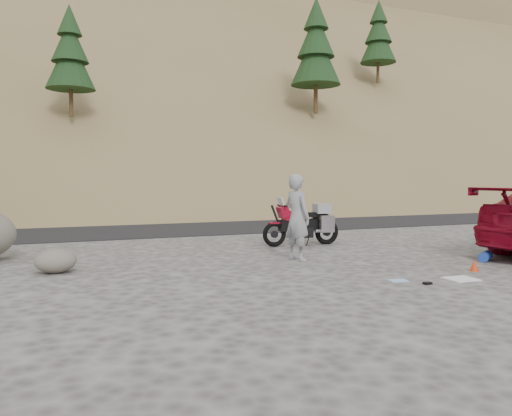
# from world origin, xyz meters

# --- Properties ---
(ground) EXTENTS (140.00, 140.00, 0.00)m
(ground) POSITION_xyz_m (0.00, 0.00, 0.00)
(ground) COLOR #474441
(ground) RESTS_ON ground
(road) EXTENTS (120.00, 7.00, 0.05)m
(road) POSITION_xyz_m (0.00, 9.00, 0.00)
(road) COLOR black
(road) RESTS_ON ground
(hillside) EXTENTS (120.00, 73.00, 46.72)m
(hillside) POSITION_xyz_m (-0.05, 40.88, 11.08)
(hillside) COLOR brown
(hillside) RESTS_ON ground
(motorcycle) EXTENTS (2.06, 0.61, 1.22)m
(motorcycle) POSITION_xyz_m (1.00, 2.75, 0.52)
(motorcycle) COLOR black
(motorcycle) RESTS_ON ground
(man) EXTENTS (0.58, 0.73, 1.74)m
(man) POSITION_xyz_m (-0.20, 0.81, 0.00)
(man) COLOR gray
(man) RESTS_ON ground
(small_rock) EXTENTS (0.88, 0.83, 0.43)m
(small_rock) POSITION_xyz_m (-4.73, 1.17, 0.21)
(small_rock) COLOR #534D47
(small_rock) RESTS_ON ground
(gear_white_cloth) EXTENTS (0.50, 0.45, 0.02)m
(gear_white_cloth) POSITION_xyz_m (1.43, -1.93, 0.01)
(gear_white_cloth) COLOR white
(gear_white_cloth) RESTS_ON ground
(gear_blue_mat) EXTENTS (0.51, 0.42, 0.19)m
(gear_blue_mat) POSITION_xyz_m (3.26, -0.70, 0.10)
(gear_blue_mat) COLOR #1A3A9F
(gear_blue_mat) RESTS_ON ground
(gear_funnel) EXTENTS (0.17, 0.17, 0.20)m
(gear_funnel) POSITION_xyz_m (2.19, -1.46, 0.10)
(gear_funnel) COLOR red
(gear_funnel) RESTS_ON ground
(gear_glove_a) EXTENTS (0.13, 0.09, 0.04)m
(gear_glove_a) POSITION_xyz_m (0.65, -2.03, 0.02)
(gear_glove_a) COLOR black
(gear_glove_a) RESTS_ON ground
(gear_blue_cloth) EXTENTS (0.33, 0.27, 0.01)m
(gear_blue_cloth) POSITION_xyz_m (0.40, -1.64, 0.01)
(gear_blue_cloth) COLOR #93B5E3
(gear_blue_cloth) RESTS_ON ground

